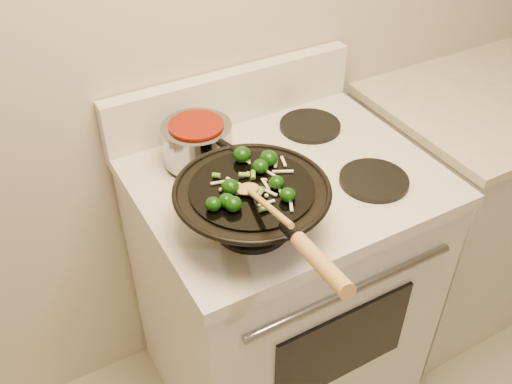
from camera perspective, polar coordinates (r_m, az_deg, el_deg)
stove at (r=1.82m, az=2.35°, el=-9.33°), size 0.78×0.67×1.08m
counter_unit at (r=2.29m, az=20.34°, el=-0.89°), size 0.77×0.62×0.91m
wok at (r=1.29m, az=-0.33°, el=-1.32°), size 0.36×0.59×0.21m
stirfry at (r=1.27m, az=-0.47°, el=1.45°), size 0.24×0.24×0.04m
wooden_spoon at (r=1.19m, az=0.29°, el=-0.66°), size 0.06×0.24×0.08m
saucepan at (r=1.52m, az=-5.84°, el=4.99°), size 0.19×0.30×0.11m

